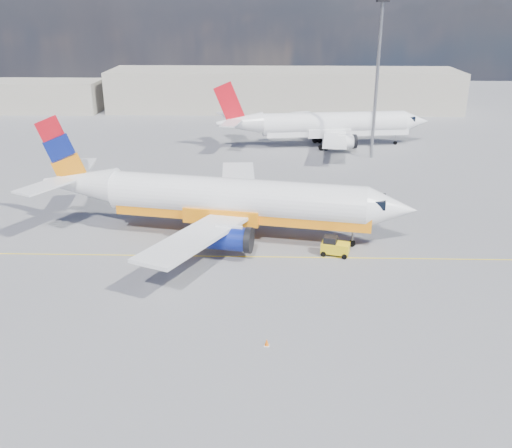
{
  "coord_description": "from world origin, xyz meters",
  "views": [
    {
      "loc": [
        2.76,
        -42.83,
        21.32
      ],
      "look_at": [
        1.48,
        2.06,
        3.5
      ],
      "focal_mm": 40.0,
      "sensor_mm": 36.0,
      "label": 1
    }
  ],
  "objects_px": {
    "second_jet": "(327,125)",
    "gse_tug": "(334,246)",
    "traffic_cone": "(267,342)",
    "main_jet": "(224,200)"
  },
  "relations": [
    {
      "from": "main_jet",
      "to": "gse_tug",
      "type": "relative_size",
      "value": 13.59
    },
    {
      "from": "second_jet",
      "to": "gse_tug",
      "type": "height_order",
      "value": "second_jet"
    },
    {
      "from": "second_jet",
      "to": "traffic_cone",
      "type": "bearing_deg",
      "value": -106.72
    },
    {
      "from": "main_jet",
      "to": "gse_tug",
      "type": "height_order",
      "value": "main_jet"
    },
    {
      "from": "gse_tug",
      "to": "traffic_cone",
      "type": "height_order",
      "value": "gse_tug"
    },
    {
      "from": "second_jet",
      "to": "gse_tug",
      "type": "relative_size",
      "value": 12.33
    },
    {
      "from": "main_jet",
      "to": "traffic_cone",
      "type": "height_order",
      "value": "main_jet"
    },
    {
      "from": "traffic_cone",
      "to": "main_jet",
      "type": "bearing_deg",
      "value": 102.81
    },
    {
      "from": "main_jet",
      "to": "traffic_cone",
      "type": "distance_m",
      "value": 19.34
    },
    {
      "from": "second_jet",
      "to": "gse_tug",
      "type": "distance_m",
      "value": 40.3
    }
  ]
}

